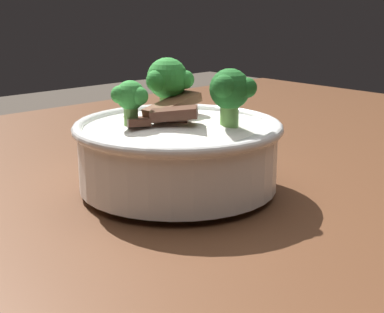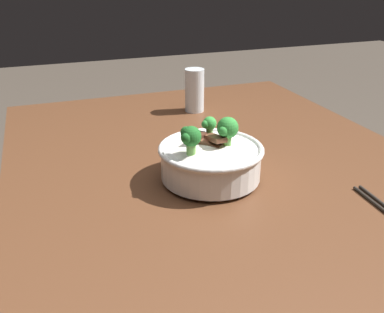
{
  "view_description": "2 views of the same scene",
  "coord_description": "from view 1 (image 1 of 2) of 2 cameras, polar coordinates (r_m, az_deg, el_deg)",
  "views": [
    {
      "loc": [
        0.46,
        0.52,
        0.98
      ],
      "look_at": [
        -0.0,
        0.03,
        0.79
      ],
      "focal_mm": 54.41,
      "sensor_mm": 36.0,
      "label": 1
    },
    {
      "loc": [
        -0.75,
        0.38,
        1.22
      ],
      "look_at": [
        0.09,
        0.08,
        0.81
      ],
      "focal_mm": 40.15,
      "sensor_mm": 36.0,
      "label": 2
    }
  ],
  "objects": [
    {
      "name": "dining_table",
      "position": [
        0.75,
        -1.74,
        -7.64
      ],
      "size": [
        1.52,
        1.0,
        0.76
      ],
      "color": "#56331E",
      "rests_on": "ground"
    },
    {
      "name": "rice_bowl",
      "position": [
        0.65,
        -1.36,
        1.17
      ],
      "size": [
        0.23,
        0.23,
        0.15
      ],
      "color": "white",
      "rests_on": "dining_table"
    },
    {
      "name": "chopsticks_pair",
      "position": [
        1.02,
        -1.08,
        3.51
      ],
      "size": [
        0.21,
        0.04,
        0.01
      ],
      "color": "#28231E",
      "rests_on": "dining_table"
    }
  ]
}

